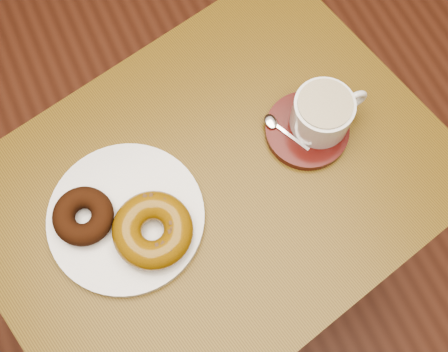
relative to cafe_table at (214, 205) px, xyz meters
name	(u,v)px	position (x,y,z in m)	size (l,w,h in m)	color
ground	(258,168)	(0.23, 0.22, -0.59)	(6.00, 6.00, 0.00)	#582B1B
cafe_table	(214,205)	(0.00, 0.00, 0.00)	(0.85, 0.71, 0.70)	brown
donut_plate	(126,218)	(-0.15, 0.01, 0.12)	(0.25, 0.25, 0.02)	silver
donut_cinnamon	(83,216)	(-0.20, 0.03, 0.14)	(0.09, 0.09, 0.03)	black
donut_caramel	(153,230)	(-0.12, -0.04, 0.15)	(0.14, 0.14, 0.05)	#7C550D
saucer	(307,130)	(0.18, 0.02, 0.12)	(0.14, 0.14, 0.01)	#3B0A08
coffee_cup	(323,113)	(0.20, 0.02, 0.16)	(0.13, 0.10, 0.07)	silver
teaspoon	(275,124)	(0.13, 0.05, 0.13)	(0.05, 0.09, 0.01)	silver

